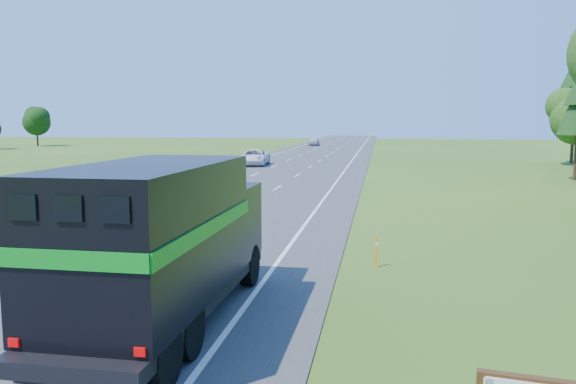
% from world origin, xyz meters
% --- Properties ---
extents(road, '(15.00, 260.00, 0.04)m').
position_xyz_m(road, '(0.00, 50.00, 0.02)').
color(road, '#38383A').
rests_on(road, ground).
extents(lane_markings, '(11.15, 260.00, 0.01)m').
position_xyz_m(lane_markings, '(0.00, 50.00, 0.04)').
color(lane_markings, yellow).
rests_on(lane_markings, road).
extents(horse_truck, '(2.70, 8.28, 3.65)m').
position_xyz_m(horse_truck, '(4.07, 12.04, 1.99)').
color(horse_truck, black).
rests_on(horse_truck, road).
extents(white_suv, '(3.14, 6.12, 1.65)m').
position_xyz_m(white_suv, '(-4.12, 56.93, 0.87)').
color(white_suv, white).
rests_on(white_suv, road).
extents(far_car, '(1.93, 4.63, 1.57)m').
position_xyz_m(far_car, '(-3.56, 104.84, 0.82)').
color(far_car, '#B2B3B9').
rests_on(far_car, road).
extents(delineator, '(0.08, 0.04, 0.98)m').
position_xyz_m(delineator, '(8.64, 17.99, 0.52)').
color(delineator, orange).
rests_on(delineator, ground).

